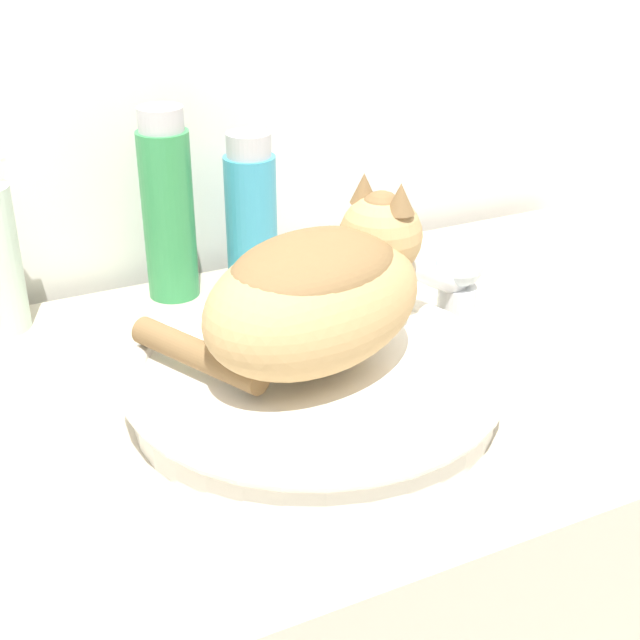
{
  "coord_description": "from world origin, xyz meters",
  "views": [
    {
      "loc": [
        -0.37,
        -0.42,
        1.3
      ],
      "look_at": [
        -0.04,
        0.24,
        0.92
      ],
      "focal_mm": 50.0,
      "sensor_mm": 36.0,
      "label": 1
    }
  ],
  "objects": [
    {
      "name": "sink_basin",
      "position": [
        -0.04,
        0.26,
        0.85
      ],
      "size": [
        0.37,
        0.37,
        0.05
      ],
      "color": "white",
      "rests_on": "vanity_counter"
    },
    {
      "name": "cat",
      "position": [
        -0.04,
        0.26,
        0.94
      ],
      "size": [
        0.29,
        0.24,
        0.16
      ],
      "rotation": [
        0.0,
        0.0,
        0.37
      ],
      "color": "tan",
      "rests_on": "sink_basin"
    },
    {
      "name": "faucet",
      "position": [
        0.17,
        0.33,
        0.89
      ],
      "size": [
        0.12,
        0.07,
        0.12
      ],
      "rotation": [
        0.0,
        0.0,
        -2.8
      ],
      "color": "silver",
      "rests_on": "vanity_counter"
    },
    {
      "name": "mouthwash_bottle",
      "position": [
        0.02,
        0.57,
        0.91
      ],
      "size": [
        0.06,
        0.06,
        0.19
      ],
      "color": "teal",
      "rests_on": "vanity_counter"
    },
    {
      "name": "shampoo_bottle_tall",
      "position": [
        -0.09,
        0.57,
        0.93
      ],
      "size": [
        0.06,
        0.06,
        0.23
      ],
      "color": "#338C4C",
      "rests_on": "vanity_counter"
    }
  ]
}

